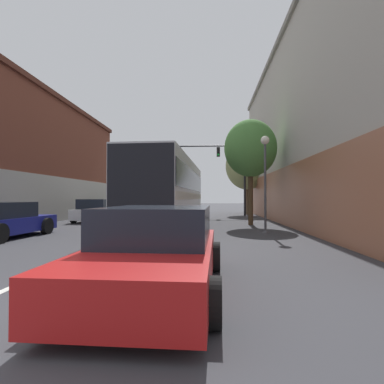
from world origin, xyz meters
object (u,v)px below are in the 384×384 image
at_px(parked_car_left_mid, 1,221).
at_px(parked_car_left_near, 143,205).
at_px(bus, 170,190).
at_px(street_tree_far, 247,166).
at_px(hatchback_foreground, 156,250).
at_px(street_lamp, 265,169).
at_px(traffic_signal_gantry, 218,163).
at_px(parked_car_left_distant, 130,208).
at_px(parked_car_left_far, 97,211).
at_px(street_tree_near, 250,149).

bearing_deg(parked_car_left_mid, parked_car_left_near, 0.80).
xyz_separation_m(bus, street_tree_far, (5.54, 10.81, 2.41)).
bearing_deg(parked_car_left_mid, hatchback_foreground, -127.73).
relative_size(hatchback_foreground, street_lamp, 1.05).
relative_size(parked_car_left_mid, traffic_signal_gantry, 0.58).
distance_m(parked_car_left_distant, street_tree_far, 11.19).
distance_m(parked_car_left_far, traffic_signal_gantry, 11.13).
xyz_separation_m(parked_car_left_mid, street_tree_far, (11.15, 16.39, 3.73)).
bearing_deg(street_tree_far, bus, -117.12).
bearing_deg(hatchback_foreground, street_tree_far, -9.31).
bearing_deg(street_tree_near, street_lamp, -88.18).
height_order(traffic_signal_gantry, street_tree_near, traffic_signal_gantry).
height_order(parked_car_left_distant, street_tree_far, street_tree_far).
distance_m(hatchback_foreground, street_tree_near, 12.94).
bearing_deg(parked_car_left_mid, street_tree_far, -31.92).
height_order(bus, street_tree_near, street_tree_near).
distance_m(traffic_signal_gantry, street_lamp, 12.59).
xyz_separation_m(traffic_signal_gantry, street_tree_far, (2.64, 1.64, -0.14)).
xyz_separation_m(hatchback_foreground, parked_car_left_distant, (-6.27, 21.37, -0.01)).
bearing_deg(bus, parked_car_left_near, 20.19).
height_order(bus, street_tree_far, street_tree_far).
bearing_deg(parked_car_left_mid, parked_car_left_far, -1.96).
bearing_deg(parked_car_left_near, traffic_signal_gantry, -126.08).
xyz_separation_m(parked_car_left_mid, parked_car_left_distant, (0.63, 15.57, -0.01)).
bearing_deg(street_tree_near, parked_car_left_distant, 135.24).
xyz_separation_m(bus, parked_car_left_near, (-5.05, 15.80, -1.28)).
bearing_deg(traffic_signal_gantry, parked_car_left_near, 140.17).
xyz_separation_m(hatchback_foreground, traffic_signal_gantry, (1.61, 20.55, 3.88)).
bearing_deg(bus, parked_car_left_mid, 137.28).
relative_size(parked_car_left_near, parked_car_left_mid, 1.08).
height_order(parked_car_left_near, street_tree_far, street_tree_far).
relative_size(parked_car_left_mid, street_tree_near, 0.74).
relative_size(parked_car_left_near, traffic_signal_gantry, 0.62).
xyz_separation_m(hatchback_foreground, street_tree_far, (4.24, 22.19, 3.74)).
bearing_deg(parked_car_left_far, parked_car_left_distant, 1.22).
xyz_separation_m(parked_car_left_distant, traffic_signal_gantry, (7.88, -0.82, 3.89)).
distance_m(traffic_signal_gantry, street_tree_near, 8.69).
xyz_separation_m(parked_car_left_far, street_tree_near, (9.49, -1.73, 3.61)).
relative_size(parked_car_left_near, street_tree_far, 0.72).
relative_size(traffic_signal_gantry, street_tree_far, 1.16).
relative_size(parked_car_left_far, street_tree_far, 0.60).
height_order(parked_car_left_near, parked_car_left_mid, parked_car_left_near).
relative_size(hatchback_foreground, street_tree_near, 0.75).
distance_m(parked_car_left_far, street_tree_far, 14.03).
xyz_separation_m(street_lamp, street_tree_far, (0.95, 13.99, 1.63)).
bearing_deg(hatchback_foreground, street_lamp, -20.37).
bearing_deg(parked_car_left_mid, bus, -42.87).
bearing_deg(street_lamp, parked_car_left_mid, -166.78).
distance_m(parked_car_left_far, street_tree_near, 10.30).
relative_size(bus, street_lamp, 2.87).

